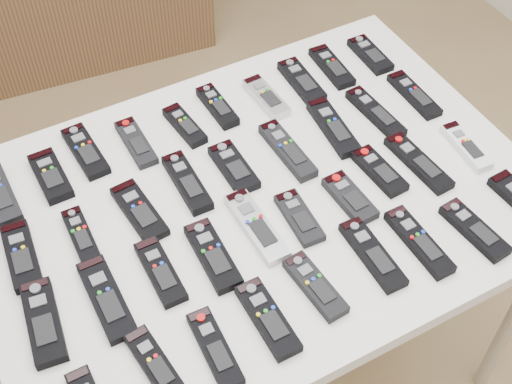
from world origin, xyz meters
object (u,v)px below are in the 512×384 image
remote_16 (333,127)px  remote_2 (85,151)px  remote_4 (185,125)px  remote_11 (81,236)px  remote_20 (107,299)px  remote_26 (379,171)px  remote_10 (22,256)px  remote_36 (475,230)px  remote_9 (370,55)px  remote_23 (256,226)px  remote_12 (139,211)px  remote_22 (213,256)px  table (256,214)px  remote_1 (51,176)px  remote_14 (234,167)px  remote_32 (268,318)px  remote_21 (160,272)px  remote_0 (0,194)px  remote_3 (136,143)px  remote_19 (43,322)px  remote_6 (266,97)px  remote_15 (288,150)px  remote_24 (299,218)px  remote_8 (332,67)px  remote_17 (375,113)px  remote_13 (187,182)px  remote_33 (315,286)px  remote_34 (373,254)px  remote_7 (302,81)px  remote_30 (155,365)px  remote_28 (466,147)px  remote_18 (414,95)px  remote_27 (418,163)px  remote_35 (419,242)px  remote_31 (215,348)px

remote_16 → remote_2: bearing=164.5°
remote_4 → remote_11: (-0.34, -0.20, 0.00)m
remote_20 → remote_26: bearing=2.3°
remote_10 → remote_2: bearing=51.0°
remote_2 → remote_36: (0.66, -0.62, 0.00)m
remote_9 → remote_23: (-0.55, -0.37, 0.00)m
remote_12 → remote_23: size_ratio=0.85×
remote_26 → remote_22: bearing=-179.5°
table → remote_1: (-0.39, 0.27, 0.07)m
remote_14 → remote_16: remote_16 is taller
remote_10 → remote_32: bearing=-39.3°
remote_36 → remote_21: bearing=155.2°
remote_12 → remote_20: same height
remote_0 → remote_12: size_ratio=1.05×
remote_3 → remote_19: 0.50m
remote_3 → remote_11: size_ratio=1.09×
remote_6 → remote_14: (-0.18, -0.17, -0.00)m
remote_10 → remote_9: bearing=16.6°
remote_15 → remote_21: remote_15 is taller
remote_32 → remote_24: bearing=45.5°
remote_8 → remote_17: (-0.00, -0.20, 0.00)m
remote_13 → remote_15: bearing=-3.9°
remote_11 → remote_24: size_ratio=1.01×
remote_8 → remote_14: bearing=-150.6°
remote_11 → remote_33: (0.37, -0.35, 0.00)m
remote_14 → remote_23: size_ratio=0.76×
remote_15 → remote_34: remote_15 is taller
remote_17 → remote_20: bearing=-170.0°
remote_7 → remote_0: bearing=-177.8°
remote_10 → remote_33: same height
remote_8 → remote_10: bearing=-164.1°
remote_26 → remote_30: (-0.65, -0.20, 0.00)m
remote_4 → remote_12: (-0.20, -0.20, -0.00)m
remote_24 → remote_28: remote_28 is taller
remote_6 → remote_23: remote_6 is taller
remote_15 → remote_18: size_ratio=1.10×
remote_27 → remote_13: bearing=154.7°
remote_2 → remote_14: remote_14 is taller
remote_33 → remote_1: bearing=120.5°
remote_8 → remote_33: size_ratio=1.01×
remote_17 → remote_32: bearing=-147.2°
remote_22 → remote_35: same height
remote_35 → remote_36: (0.12, -0.03, -0.00)m
remote_6 → remote_7: 0.11m
remote_20 → remote_31: remote_20 is taller
remote_7 → remote_13: 0.44m
remote_11 → remote_35: bearing=-28.2°
remote_24 → remote_11: bearing=160.9°
remote_2 → remote_7: (0.58, -0.03, 0.00)m
remote_24 → remote_31: bearing=-143.8°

